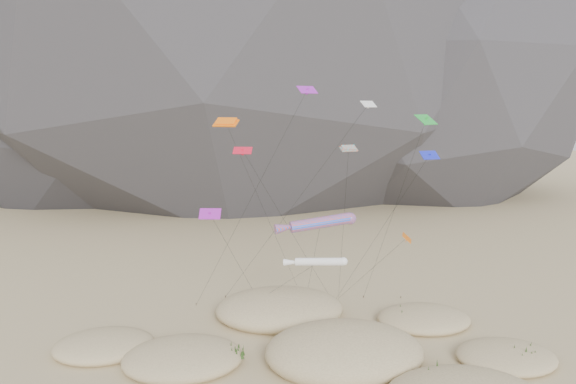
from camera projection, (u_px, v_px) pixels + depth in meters
The scene contains 8 objects.
dunes at pixel (307, 360), 52.47m from camera, with size 48.30×39.08×4.50m.
dune_grass at pixel (323, 362), 51.89m from camera, with size 42.34×25.72×1.54m.
kite_stakes at pixel (296, 300), 70.79m from camera, with size 25.98×4.57×0.30m.
rainbow_tube_kite at pixel (318, 223), 59.36m from camera, with size 9.02×13.59×13.07m.
white_tube_kite at pixel (317, 262), 55.35m from camera, with size 7.80×15.67×9.72m.
orange_parafoil at pixel (227, 124), 60.56m from camera, with size 11.69×13.20×23.13m.
multi_parafoil at pixel (349, 151), 60.04m from camera, with size 2.77×10.16×20.24m.
delta_kites at pixel (343, 160), 58.45m from camera, with size 25.27×18.94×26.40m.
Camera 1 is at (-11.90, -44.37, 23.99)m, focal length 35.00 mm.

